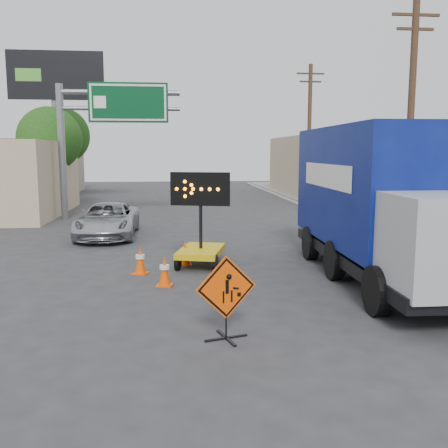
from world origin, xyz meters
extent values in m
plane|color=#2D2D30|center=(0.00, 0.00, 0.00)|extent=(100.00, 100.00, 0.00)
cube|color=gray|center=(7.20, 15.00, 0.06)|extent=(0.40, 60.00, 0.12)
cube|color=gray|center=(9.50, 15.00, 0.07)|extent=(4.00, 60.00, 0.15)
cube|color=tan|center=(13.00, 30.00, 2.30)|extent=(10.00, 14.00, 4.60)
cylinder|color=slate|center=(-6.50, 18.00, 3.40)|extent=(0.36, 0.36, 6.80)
cylinder|color=slate|center=(-3.50, 18.00, 6.40)|extent=(6.00, 0.28, 0.28)
cylinder|color=slate|center=(-3.50, 18.00, 5.60)|extent=(6.00, 0.20, 0.20)
cube|color=#043B1B|center=(-3.10, 17.88, 5.90)|extent=(4.00, 0.10, 2.00)
cube|color=silver|center=(-3.10, 17.81, 5.90)|extent=(3.80, 0.01, 1.80)
cylinder|color=slate|center=(-8.50, 26.00, 4.50)|extent=(0.44, 0.44, 9.00)
cube|color=silver|center=(-8.30, 25.85, 8.30)|extent=(6.00, 0.25, 3.00)
cube|color=black|center=(-8.30, 25.70, 8.30)|extent=(6.10, 0.04, 3.10)
cylinder|color=#4C3320|center=(8.00, 10.00, 4.50)|extent=(0.26, 0.26, 9.00)
cube|color=#4C3320|center=(8.00, 10.00, 8.40)|extent=(1.80, 0.10, 0.10)
cube|color=#4C3320|center=(8.00, 10.00, 7.90)|extent=(1.40, 0.10, 0.10)
cylinder|color=#4C3320|center=(8.00, 24.00, 4.50)|extent=(0.26, 0.26, 9.00)
cube|color=#4C3320|center=(8.00, 24.00, 8.40)|extent=(1.80, 0.10, 0.10)
cube|color=#4C3320|center=(8.00, 24.00, 7.90)|extent=(1.40, 0.10, 0.10)
cylinder|color=#4C3320|center=(-8.00, 22.00, 1.62)|extent=(0.28, 0.28, 3.25)
sphere|color=#194213|center=(-8.00, 22.00, 4.18)|extent=(3.71, 3.71, 3.71)
cylinder|color=#4C3320|center=(-9.00, 30.00, 1.79)|extent=(0.28, 0.28, 3.58)
sphere|color=#194213|center=(-9.00, 30.00, 4.61)|extent=(4.10, 4.10, 4.10)
cube|color=black|center=(-0.01, 0.53, 0.02)|extent=(0.83, 0.29, 0.04)
cube|color=black|center=(-0.01, 0.53, 0.02)|extent=(0.29, 0.83, 0.04)
cylinder|color=black|center=(-0.01, 0.53, 0.33)|extent=(0.03, 0.03, 0.66)
cube|color=#F24B05|center=(-0.01, 0.53, 0.98)|extent=(1.15, 0.36, 1.19)
cube|color=black|center=(-0.01, 0.53, 0.98)|extent=(1.07, 0.32, 1.11)
cube|color=gold|center=(-0.12, 6.60, 0.45)|extent=(1.66, 2.23, 0.18)
cylinder|color=black|center=(-0.12, 6.60, 1.60)|extent=(0.10, 0.10, 2.20)
cube|color=black|center=(-0.12, 6.60, 2.35)|extent=(1.76, 0.55, 1.00)
imported|color=#B7B9BE|center=(-3.60, 12.17, 0.69)|extent=(2.30, 4.96, 1.38)
cube|color=black|center=(4.61, 4.30, 0.64)|extent=(2.76, 8.63, 0.32)
cube|color=#071058|center=(4.61, 5.16, 2.52)|extent=(2.82, 6.71, 3.22)
cube|color=#F24B05|center=(-1.20, 4.37, 0.02)|extent=(0.48, 0.48, 0.03)
cone|color=#F24B05|center=(-1.20, 4.37, 0.41)|extent=(0.31, 0.31, 0.75)
cylinder|color=silver|center=(-1.20, 4.37, 0.50)|extent=(0.26, 0.26, 0.11)
cube|color=#F24B05|center=(-1.90, 5.72, 0.02)|extent=(0.53, 0.53, 0.03)
cone|color=#F24B05|center=(-1.90, 5.72, 0.41)|extent=(0.31, 0.31, 0.76)
cylinder|color=silver|center=(-1.90, 5.72, 0.50)|extent=(0.26, 0.26, 0.11)
cube|color=#F24B05|center=(-0.60, 6.74, 0.02)|extent=(0.40, 0.40, 0.03)
cone|color=#F24B05|center=(-0.60, 6.74, 0.39)|extent=(0.30, 0.30, 0.73)
cylinder|color=silver|center=(-0.60, 6.74, 0.48)|extent=(0.25, 0.25, 0.11)
camera|label=1|loc=(-0.97, -8.28, 3.46)|focal=40.00mm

